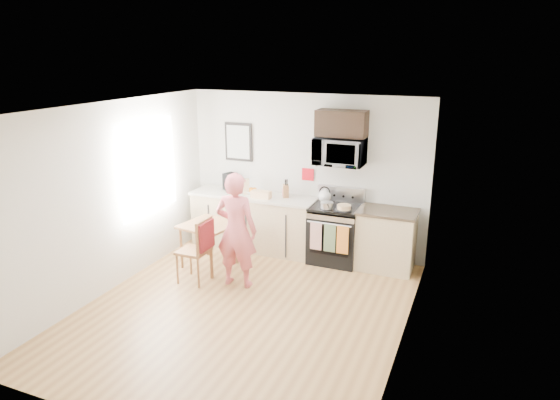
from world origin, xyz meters
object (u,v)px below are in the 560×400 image
at_px(chair, 201,242).
at_px(cake, 344,208).
at_px(person, 236,230).
at_px(dining_table, 209,229).
at_px(range, 335,235).
at_px(microwave, 340,151).

relative_size(chair, cake, 3.87).
distance_m(person, dining_table, 0.84).
bearing_deg(chair, person, 16.73).
bearing_deg(range, chair, -135.91).
distance_m(dining_table, chair, 0.60).
relative_size(person, cake, 6.60).
bearing_deg(microwave, person, -125.92).
bearing_deg(cake, range, 135.16).
xyz_separation_m(microwave, chair, (-1.54, -1.59, -1.13)).
distance_m(person, cake, 1.70).
bearing_deg(person, cake, -140.22).
xyz_separation_m(microwave, cake, (0.17, -0.28, -0.80)).
relative_size(range, chair, 1.19).
bearing_deg(range, cake, -44.84).
xyz_separation_m(microwave, dining_table, (-1.75, -1.03, -1.15)).
bearing_deg(microwave, chair, -133.96).
bearing_deg(dining_table, range, 27.93).
height_order(microwave, dining_table, microwave).
relative_size(microwave, chair, 0.78).
xyz_separation_m(range, microwave, (-0.00, 0.10, 1.32)).
bearing_deg(chair, dining_table, 110.85).
relative_size(microwave, dining_table, 1.02).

